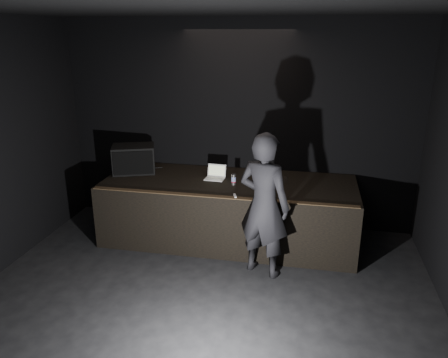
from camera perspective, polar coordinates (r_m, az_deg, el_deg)
ground at (r=5.11m, az=-5.59°, el=-21.18°), size 7.00×7.00×0.00m
room_walls at (r=4.12m, az=-6.47°, el=0.93°), size 6.10×7.10×3.52m
stage_riser at (r=7.13m, az=0.65°, el=-4.10°), size 4.00×1.50×1.00m
riser_lip at (r=6.30m, az=-0.56°, el=-2.33°), size 3.92×0.10×0.01m
stage_monitor at (r=7.51m, az=-11.71°, el=2.58°), size 0.81×0.70×0.46m
cable at (r=7.67m, az=-11.32°, el=1.23°), size 0.79×0.42×0.02m
laptop at (r=7.09m, az=-1.10°, el=0.53°), size 0.32×0.29×0.21m
beer_can at (r=6.78m, az=1.26°, el=-0.07°), size 0.07×0.07×0.17m
plastic_cup at (r=6.93m, az=8.03°, el=-0.14°), size 0.08×0.08×0.10m
wii_remote at (r=6.31m, az=1.44°, el=-2.23°), size 0.07×0.14×0.03m
person at (r=5.98m, az=5.23°, el=-3.46°), size 0.87×0.73×2.04m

